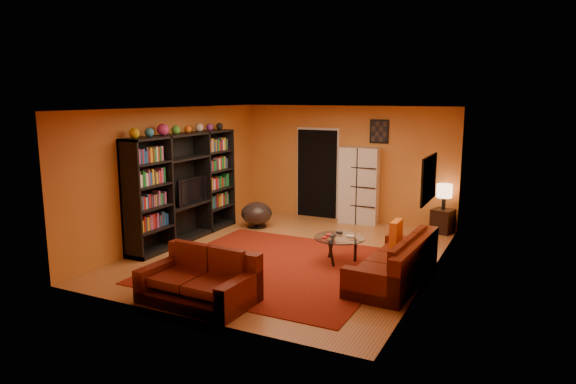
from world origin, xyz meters
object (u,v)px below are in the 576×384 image
at_px(coffee_table, 340,240).
at_px(table_lamp, 444,191).
at_px(sofa, 398,265).
at_px(loveseat, 202,280).
at_px(storage_cabinet, 359,186).
at_px(tv, 188,190).
at_px(bowl_chair, 257,214).
at_px(side_table, 443,221).
at_px(entertainment_unit, 184,187).

height_order(coffee_table, table_lamp, table_lamp).
distance_m(sofa, loveseat, 2.96).
bearing_deg(coffee_table, table_lamp, 65.70).
bearing_deg(coffee_table, storage_cabinet, 102.00).
distance_m(tv, coffee_table, 3.26).
height_order(bowl_chair, table_lamp, table_lamp).
bearing_deg(storage_cabinet, bowl_chair, -148.25).
relative_size(tv, side_table, 1.80).
bearing_deg(tv, bowl_chair, -28.16).
xyz_separation_m(coffee_table, side_table, (1.25, 2.77, -0.15)).
bearing_deg(side_table, coffee_table, -114.30).
distance_m(coffee_table, bowl_chair, 2.87).
bearing_deg(storage_cabinet, entertainment_unit, -137.56).
height_order(entertainment_unit, table_lamp, entertainment_unit).
distance_m(entertainment_unit, bowl_chair, 1.82).
bearing_deg(storage_cabinet, sofa, -66.38).
height_order(tv, sofa, tv).
relative_size(bowl_chair, table_lamp, 1.27).
height_order(coffee_table, storage_cabinet, storage_cabinet).
bearing_deg(tv, side_table, -58.94).
distance_m(entertainment_unit, coffee_table, 3.32).
distance_m(bowl_chair, table_lamp, 3.98).
height_order(entertainment_unit, tv, entertainment_unit).
bearing_deg(tv, coffee_table, -91.48).
relative_size(entertainment_unit, table_lamp, 5.67).
xyz_separation_m(tv, table_lamp, (4.46, 2.69, -0.10)).
bearing_deg(coffee_table, tv, 178.52).
xyz_separation_m(side_table, table_lamp, (0.00, 0.00, 0.63)).
height_order(loveseat, table_lamp, table_lamp).
bearing_deg(coffee_table, bowl_chair, 149.11).
bearing_deg(side_table, tv, -148.94).
distance_m(loveseat, storage_cabinet, 5.27).
bearing_deg(coffee_table, side_table, 65.70).
xyz_separation_m(sofa, side_table, (0.10, 3.29, -0.04)).
distance_m(entertainment_unit, side_table, 5.34).
distance_m(sofa, side_table, 3.29).
height_order(loveseat, storage_cabinet, storage_cabinet).
bearing_deg(sofa, entertainment_unit, 176.11).
bearing_deg(tv, loveseat, -140.14).
bearing_deg(table_lamp, sofa, -91.71).
relative_size(entertainment_unit, sofa, 1.40).
relative_size(bowl_chair, side_table, 1.35).
bearing_deg(side_table, sofa, -91.71).
xyz_separation_m(tv, sofa, (4.36, -0.61, -0.69)).
xyz_separation_m(sofa, bowl_chair, (-3.62, 2.00, 0.01)).
bearing_deg(side_table, loveseat, -114.80).
bearing_deg(bowl_chair, side_table, 19.21).
xyz_separation_m(entertainment_unit, table_lamp, (4.51, 2.75, -0.17)).
relative_size(coffee_table, side_table, 1.75).
distance_m(loveseat, table_lamp, 5.72).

